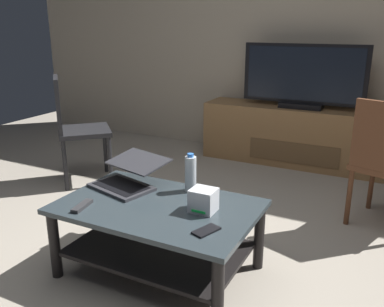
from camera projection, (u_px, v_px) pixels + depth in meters
name	position (u px, v px, depth m)	size (l,w,h in m)	color
ground_plane	(154.00, 264.00, 2.49)	(7.68, 7.68, 0.00)	#9E9384
back_wall	(283.00, 22.00, 4.26)	(6.40, 0.12, 2.80)	#B2A38C
coffee_table	(158.00, 226.00, 2.33)	(1.09, 0.70, 0.43)	#2D383D
media_cabinet	(299.00, 136.00, 4.18)	(1.95, 0.44, 0.59)	olive
television	(303.00, 78.00, 3.99)	(1.18, 0.20, 0.62)	black
side_chair	(74.00, 124.00, 3.63)	(0.62, 0.62, 0.95)	black
laptop	(128.00, 176.00, 2.53)	(0.46, 0.47, 0.16)	#333338
router_box	(203.00, 200.00, 2.19)	(0.13, 0.12, 0.13)	silver
water_bottle_near	(191.00, 174.00, 2.44)	(0.07, 0.07, 0.23)	silver
cell_phone	(206.00, 231.00, 1.99)	(0.07, 0.14, 0.01)	black
tv_remote	(82.00, 206.00, 2.25)	(0.04, 0.16, 0.02)	#2D2D30
soundbar_remote	(203.00, 195.00, 2.39)	(0.04, 0.16, 0.02)	black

